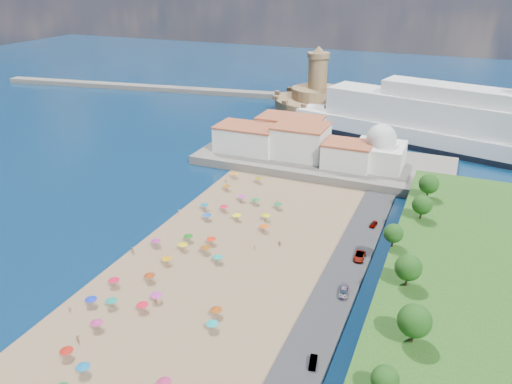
% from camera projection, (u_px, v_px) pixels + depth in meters
% --- Properties ---
extents(ground, '(700.00, 700.00, 0.00)m').
position_uv_depth(ground, '(202.00, 257.00, 122.39)').
color(ground, '#071938').
rests_on(ground, ground).
extents(terrace, '(90.00, 36.00, 3.00)m').
position_uv_depth(terrace, '(323.00, 161.00, 179.64)').
color(terrace, '#59544C').
rests_on(terrace, ground).
extents(jetty, '(18.00, 70.00, 2.40)m').
position_uv_depth(jetty, '(296.00, 129.00, 216.99)').
color(jetty, '#59544C').
rests_on(jetty, ground).
extents(breakwater, '(199.03, 34.77, 2.60)m').
position_uv_depth(breakwater, '(161.00, 88.00, 289.48)').
color(breakwater, '#59544C').
rests_on(breakwater, ground).
extents(waterfront_buildings, '(57.00, 29.00, 11.00)m').
position_uv_depth(waterfront_buildings, '(290.00, 139.00, 182.19)').
color(waterfront_buildings, silver).
rests_on(waterfront_buildings, terrace).
extents(domed_building, '(16.00, 16.00, 15.00)m').
position_uv_depth(domed_building, '(380.00, 150.00, 167.82)').
color(domed_building, silver).
rests_on(domed_building, terrace).
extents(fortress, '(40.00, 40.00, 32.40)m').
position_uv_depth(fortress, '(316.00, 101.00, 239.98)').
color(fortress, '#97714B').
rests_on(fortress, ground).
extents(cruise_ship, '(139.47, 52.04, 30.24)m').
position_uv_depth(cruise_ship, '(463.00, 129.00, 190.25)').
color(cruise_ship, black).
rests_on(cruise_ship, ground).
extents(beach_parasols, '(32.21, 118.19, 2.20)m').
position_uv_depth(beach_parasols, '(172.00, 270.00, 113.26)').
color(beach_parasols, gray).
rests_on(beach_parasols, beach).
extents(beachgoers, '(34.57, 98.75, 1.88)m').
position_uv_depth(beachgoers, '(175.00, 265.00, 117.33)').
color(beachgoers, tan).
rests_on(beachgoers, beach).
extents(parked_cars, '(2.65, 72.99, 1.45)m').
position_uv_depth(parked_cars, '(345.00, 288.00, 108.14)').
color(parked_cars, gray).
rests_on(parked_cars, promenade).
extents(hillside_trees, '(13.35, 110.10, 7.46)m').
position_uv_depth(hillside_trees, '(403.00, 281.00, 95.46)').
color(hillside_trees, '#382314').
rests_on(hillside_trees, hillside).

